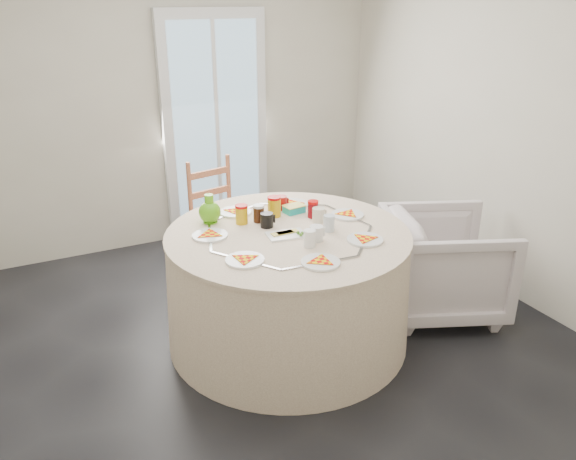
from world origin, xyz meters
name	(u,v)px	position (x,y,z in m)	size (l,w,h in m)	color
floor	(265,339)	(0.00, 0.00, 0.00)	(4.00, 4.00, 0.00)	black
wall_back	(170,103)	(0.00, 2.00, 1.30)	(4.00, 0.02, 2.60)	#BCB5A3
wall_right	(505,124)	(2.00, 0.00, 1.30)	(0.02, 4.00, 2.60)	#BCB5A3
glass_door	(216,128)	(0.40, 1.95, 1.05)	(1.00, 0.08, 2.10)	silver
table	(288,288)	(0.16, -0.03, 0.38)	(1.63, 1.63, 0.83)	beige
wooden_chair	(223,221)	(0.11, 1.08, 0.47)	(0.44, 0.42, 0.98)	#BA7557
armchair	(443,263)	(1.34, -0.22, 0.39)	(0.81, 0.76, 0.83)	silver
place_settings	(288,234)	(0.16, -0.03, 0.77)	(1.22, 1.22, 0.02)	silver
jar_cluster	(276,216)	(0.18, 0.18, 0.82)	(0.55, 0.27, 0.16)	brown
butter_tub	(294,213)	(0.36, 0.26, 0.79)	(0.14, 0.10, 0.06)	#14A5A1
green_pitcher	(210,211)	(-0.23, 0.35, 0.87)	(0.15, 0.15, 0.19)	#54AC14
cheese_platter	(286,238)	(0.12, -0.08, 0.77)	(0.24, 0.15, 0.03)	silver
mugs_glasses	(300,225)	(0.25, -0.01, 0.81)	(0.64, 0.64, 0.12)	#AFAFAF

